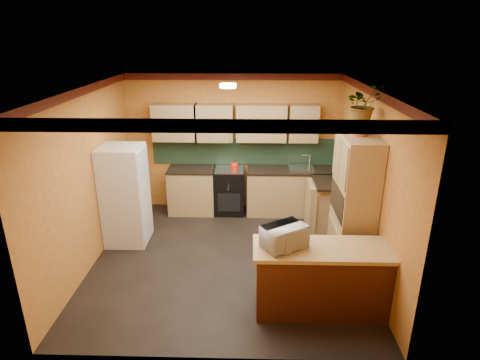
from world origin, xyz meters
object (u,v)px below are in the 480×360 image
object	(u,v)px
stove	(230,191)
breakfast_bar	(327,281)
fridge	(125,196)
microwave	(284,237)
pantry	(353,207)
base_cabinets_back	(261,192)

from	to	relation	value
stove	breakfast_bar	distance (m)	3.34
fridge	breakfast_bar	bearing A→B (deg)	-29.82
microwave	pantry	bearing A→B (deg)	8.60
base_cabinets_back	microwave	size ratio (longest dim) A/B	6.99
breakfast_bar	microwave	size ratio (longest dim) A/B	3.45
pantry	microwave	world-z (taller)	pantry
stove	fridge	size ratio (longest dim) A/B	0.54
fridge	stove	bearing A→B (deg)	36.50
fridge	pantry	xyz separation A→B (m)	(3.60, -0.81, 0.20)
base_cabinets_back	stove	distance (m)	0.63
base_cabinets_back	breakfast_bar	bearing A→B (deg)	-75.55
base_cabinets_back	microwave	world-z (taller)	microwave
fridge	microwave	distance (m)	3.10
stove	pantry	bearing A→B (deg)	-47.16
base_cabinets_back	fridge	size ratio (longest dim) A/B	2.15
microwave	base_cabinets_back	bearing A→B (deg)	60.51
fridge	microwave	xyz separation A→B (m)	(2.53, -1.77, 0.22)
base_cabinets_back	breakfast_bar	world-z (taller)	same
base_cabinets_back	fridge	xyz separation A→B (m)	(-2.32, -1.25, 0.41)
fridge	pantry	world-z (taller)	pantry
breakfast_bar	microwave	distance (m)	0.85
stove	microwave	bearing A→B (deg)	-74.56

